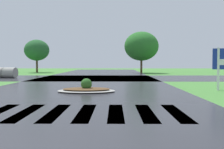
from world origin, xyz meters
name	(u,v)px	position (x,y,z in m)	size (l,w,h in m)	color
asphalt_roadway	(80,92)	(0.00, 10.00, 0.00)	(10.80, 80.00, 0.01)	#2B2B30
asphalt_cross_road	(96,78)	(0.00, 22.06, 0.00)	(90.00, 9.72, 0.01)	#2B2B30
crosswalk_stripes	(56,112)	(0.00, 4.22, 0.00)	(7.65, 3.07, 0.01)	white
median_island	(86,89)	(0.34, 9.98, 0.13)	(2.91, 2.03, 0.68)	#9E9B93
background_treeline	(78,48)	(-3.25, 34.54, 3.47)	(46.77, 6.29, 5.55)	#4C3823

